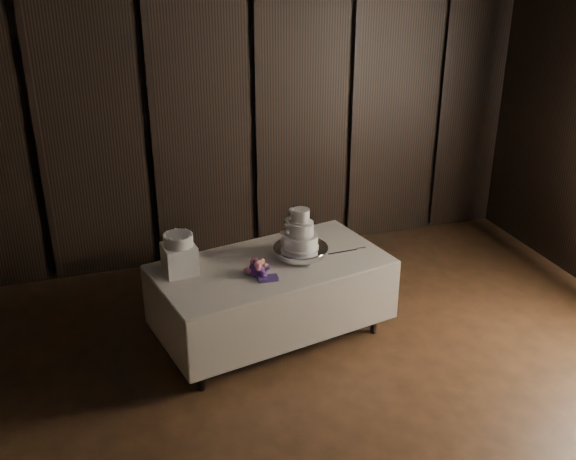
{
  "coord_description": "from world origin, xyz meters",
  "views": [
    {
      "loc": [
        -1.86,
        -3.24,
        3.38
      ],
      "look_at": [
        -0.25,
        1.71,
        1.05
      ],
      "focal_mm": 42.0,
      "sensor_mm": 36.0,
      "label": 1
    }
  ],
  "objects": [
    {
      "name": "display_table",
      "position": [
        -0.4,
        1.71,
        0.42
      ],
      "size": [
        2.16,
        1.42,
        0.76
      ],
      "rotation": [
        0.0,
        0.0,
        0.2
      ],
      "color": "beige",
      "rests_on": "ground"
    },
    {
      "name": "small_cake",
      "position": [
        -1.17,
        1.78,
        1.06
      ],
      "size": [
        0.26,
        0.26,
        0.1
      ],
      "primitive_type": "cylinder",
      "rotation": [
        0.0,
        0.0,
        0.07
      ],
      "color": "white",
      "rests_on": "box_pedestal"
    },
    {
      "name": "cake_stand",
      "position": [
        -0.11,
        1.75,
        0.81
      ],
      "size": [
        0.56,
        0.56,
        0.09
      ],
      "primitive_type": "cylinder",
      "rotation": [
        0.0,
        0.0,
        0.16
      ],
      "color": "silver",
      "rests_on": "display_table"
    },
    {
      "name": "cake_knife",
      "position": [
        0.26,
        1.71,
        0.77
      ],
      "size": [
        0.37,
        0.04,
        0.01
      ],
      "primitive_type": "cube",
      "rotation": [
        0.0,
        0.0,
        0.05
      ],
      "color": "silver",
      "rests_on": "display_table"
    },
    {
      "name": "bouquet",
      "position": [
        -0.56,
        1.55,
        0.82
      ],
      "size": [
        0.3,
        0.39,
        0.18
      ],
      "primitive_type": null,
      "rotation": [
        0.0,
        0.0,
        -0.07
      ],
      "color": "#C85A7E",
      "rests_on": "display_table"
    },
    {
      "name": "wedding_cake",
      "position": [
        -0.14,
        1.74,
        0.99
      ],
      "size": [
        0.34,
        0.3,
        0.36
      ],
      "rotation": [
        0.0,
        0.0,
        -0.4
      ],
      "color": "white",
      "rests_on": "cake_stand"
    },
    {
      "name": "room",
      "position": [
        0.0,
        0.0,
        1.5
      ],
      "size": [
        6.08,
        7.08,
        3.08
      ],
      "color": "black",
      "rests_on": "ground"
    },
    {
      "name": "box_pedestal",
      "position": [
        -1.17,
        1.78,
        0.89
      ],
      "size": [
        0.29,
        0.29,
        0.25
      ],
      "primitive_type": "cube",
      "rotation": [
        0.0,
        0.0,
        0.11
      ],
      "color": "white",
      "rests_on": "display_table"
    }
  ]
}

